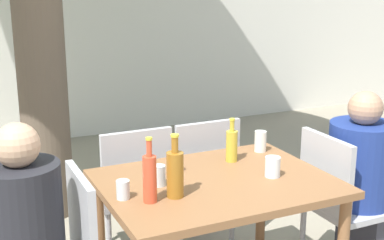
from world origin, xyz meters
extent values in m
cube|color=white|center=(0.00, 3.69, 1.40)|extent=(10.00, 0.08, 2.80)
cylinder|color=brown|center=(-0.57, 1.70, 1.29)|extent=(0.36, 0.36, 2.58)
cube|color=brown|center=(0.00, 0.00, 0.76)|extent=(1.18, 0.89, 0.04)
cylinder|color=brown|center=(-0.53, 0.39, 0.37)|extent=(0.06, 0.06, 0.74)
cylinder|color=brown|center=(0.53, 0.39, 0.37)|extent=(0.06, 0.06, 0.74)
cube|color=#B2B2B7|center=(-0.71, 0.00, 0.70)|extent=(0.04, 0.44, 0.45)
cube|color=#B2B2B7|center=(0.91, 0.00, 0.45)|extent=(0.44, 0.44, 0.04)
cube|color=#B2B2B7|center=(0.71, 0.00, 0.70)|extent=(0.04, 0.44, 0.45)
cylinder|color=#B2B2B7|center=(1.10, 0.19, 0.22)|extent=(0.04, 0.04, 0.44)
cylinder|color=#B2B2B7|center=(0.72, 0.19, 0.22)|extent=(0.04, 0.04, 0.44)
cube|color=#B2B2B7|center=(-0.24, 0.77, 0.45)|extent=(0.44, 0.44, 0.04)
cube|color=#B2B2B7|center=(-0.24, 0.57, 0.70)|extent=(0.44, 0.04, 0.45)
cylinder|color=#B2B2B7|center=(-0.05, 0.96, 0.22)|extent=(0.04, 0.04, 0.44)
cylinder|color=#B2B2B7|center=(-0.43, 0.96, 0.22)|extent=(0.04, 0.04, 0.44)
cylinder|color=#B2B2B7|center=(-0.05, 0.58, 0.22)|extent=(0.04, 0.04, 0.44)
cube|color=#B2B2B7|center=(0.24, 0.77, 0.45)|extent=(0.44, 0.44, 0.04)
cube|color=#B2B2B7|center=(0.24, 0.57, 0.70)|extent=(0.44, 0.04, 0.45)
cylinder|color=#B2B2B7|center=(0.43, 0.96, 0.22)|extent=(0.04, 0.04, 0.44)
cylinder|color=#B2B2B7|center=(0.05, 0.96, 0.22)|extent=(0.04, 0.04, 0.44)
cylinder|color=#B2B2B7|center=(0.43, 0.58, 0.22)|extent=(0.04, 0.04, 0.44)
cylinder|color=#B2B2B7|center=(0.05, 0.58, 0.22)|extent=(0.04, 0.04, 0.44)
cylinder|color=#232328|center=(-0.97, 0.00, 0.74)|extent=(0.35, 0.35, 0.54)
sphere|color=tan|center=(-0.97, 0.00, 1.10)|extent=(0.20, 0.20, 0.20)
cube|color=#383842|center=(1.17, 0.00, 0.24)|extent=(0.40, 0.35, 0.47)
cylinder|color=navy|center=(0.97, 0.00, 0.72)|extent=(0.39, 0.39, 0.50)
sphere|color=tan|center=(0.97, 0.00, 1.06)|extent=(0.20, 0.20, 0.20)
cylinder|color=#9E661E|center=(-0.28, -0.11, 0.89)|extent=(0.08, 0.08, 0.22)
cylinder|color=#9E661E|center=(-0.28, -0.11, 1.04)|extent=(0.03, 0.03, 0.08)
cylinder|color=gold|center=(-0.28, -0.11, 1.08)|extent=(0.04, 0.04, 0.01)
cylinder|color=gold|center=(0.22, 0.23, 0.87)|extent=(0.07, 0.07, 0.18)
cylinder|color=gold|center=(0.22, 0.23, 0.99)|extent=(0.03, 0.03, 0.06)
cylinder|color=gold|center=(0.22, 0.23, 1.02)|extent=(0.03, 0.03, 0.01)
cylinder|color=#DB4C2D|center=(-0.41, -0.11, 0.89)|extent=(0.06, 0.06, 0.22)
cylinder|color=#DB4C2D|center=(-0.41, -0.11, 1.04)|extent=(0.03, 0.03, 0.08)
cylinder|color=gold|center=(-0.41, -0.11, 1.09)|extent=(0.03, 0.03, 0.01)
cylinder|color=silver|center=(-0.51, -0.03, 0.82)|extent=(0.06, 0.06, 0.09)
cylinder|color=white|center=(0.29, -0.08, 0.83)|extent=(0.08, 0.08, 0.11)
cylinder|color=white|center=(-0.16, 0.20, 0.82)|extent=(0.07, 0.07, 0.09)
cylinder|color=silver|center=(-0.30, 0.05, 0.83)|extent=(0.06, 0.06, 0.11)
cylinder|color=silver|center=(0.46, 0.31, 0.84)|extent=(0.07, 0.07, 0.13)
camera|label=1|loc=(-1.22, -2.30, 1.79)|focal=50.00mm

